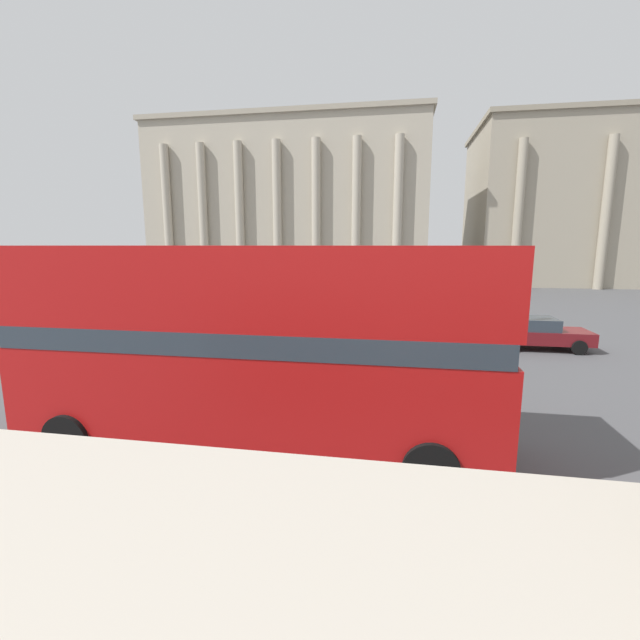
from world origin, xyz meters
TOP-DOWN VIEW (x-y plane):
  - double_decker_bus at (-3.28, 5.98)m, footprint 10.03×2.75m
  - plaza_building_left at (-12.43, 47.81)m, footprint 31.09×13.54m
  - plaza_building_right at (24.02, 53.01)m, footprint 31.01×16.60m
  - traffic_light_near at (-4.77, 9.93)m, footprint 0.42×0.24m
  - traffic_light_mid at (4.21, 15.62)m, footprint 0.42×0.24m
  - car_maroon at (5.64, 16.83)m, footprint 4.20×1.93m
  - pedestrian_blue at (-0.78, 27.55)m, footprint 0.32×0.32m
  - pedestrian_red at (3.62, 21.84)m, footprint 0.32×0.32m
  - pedestrian_black at (-4.26, 21.74)m, footprint 0.32×0.32m
  - pedestrian_white at (-6.54, 31.24)m, footprint 0.32×0.32m

SIDE VIEW (x-z plane):
  - car_maroon at x=5.64m, z-range 0.02..1.37m
  - pedestrian_black at x=-4.26m, z-range 0.11..1.71m
  - pedestrian_white at x=-6.54m, z-range 0.12..1.77m
  - pedestrian_red at x=3.62m, z-range 0.12..1.78m
  - pedestrian_blue at x=-0.78m, z-range 0.14..1.89m
  - traffic_light_near at x=-4.77m, z-range 0.53..3.90m
  - double_decker_bus at x=-3.28m, z-range 0.24..4.63m
  - traffic_light_mid at x=4.21m, z-range 0.59..4.48m
  - plaza_building_left at x=-12.43m, z-range 0.00..17.93m
  - plaza_building_right at x=24.02m, z-range 0.01..17.95m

